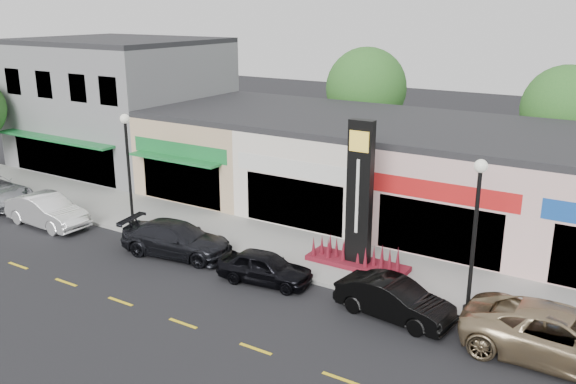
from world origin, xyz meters
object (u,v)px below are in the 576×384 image
object	(u,v)px
lamp_west_near	(128,160)
car_black_sedan	(265,267)
car_white_van	(47,211)
car_dark_sedan	(177,239)
car_gold_suv	(563,337)
pylon_sign	(359,216)
car_black_conv	(394,300)
lamp_east_near	(475,223)

from	to	relation	value
lamp_west_near	car_black_sedan	distance (m)	9.10
car_white_van	lamp_west_near	bearing A→B (deg)	-65.24
lamp_west_near	car_white_van	distance (m)	5.14
lamp_west_near	car_dark_sedan	bearing A→B (deg)	-16.24
car_black_sedan	car_gold_suv	xyz separation A→B (m)	(10.64, 0.22, 0.18)
lamp_west_near	pylon_sign	size ratio (longest dim) A/B	0.91
car_black_conv	car_gold_suv	world-z (taller)	car_gold_suv
car_black_conv	car_gold_suv	bearing A→B (deg)	-80.91
lamp_east_near	car_white_van	world-z (taller)	lamp_east_near
lamp_east_near	car_dark_sedan	world-z (taller)	lamp_east_near
lamp_east_near	car_dark_sedan	bearing A→B (deg)	-174.80
car_black_sedan	car_black_conv	xyz separation A→B (m)	(5.32, 0.05, 0.05)
pylon_sign	car_white_van	size ratio (longest dim) A/B	1.29
lamp_east_near	car_white_van	distance (m)	20.27
car_black_conv	car_gold_suv	size ratio (longest dim) A/B	0.70
car_gold_suv	pylon_sign	bearing A→B (deg)	70.94
lamp_west_near	car_dark_sedan	size ratio (longest dim) A/B	1.10
lamp_west_near	car_black_conv	size ratio (longest dim) A/B	1.32
lamp_east_near	car_black_conv	bearing A→B (deg)	-148.54
lamp_east_near	car_black_sedan	size ratio (longest dim) A/B	1.47
car_white_van	car_dark_sedan	xyz separation A→B (m)	(7.83, 0.61, -0.05)
lamp_west_near	car_dark_sedan	distance (m)	4.83
car_black_sedan	car_gold_suv	world-z (taller)	car_gold_suv
lamp_east_near	car_black_conv	distance (m)	3.75
lamp_east_near	car_gold_suv	world-z (taller)	lamp_east_near
lamp_east_near	pylon_sign	size ratio (longest dim) A/B	0.91
lamp_east_near	car_dark_sedan	distance (m)	12.54
lamp_west_near	car_white_van	bearing A→B (deg)	-156.77
car_white_van	car_black_sedan	size ratio (longest dim) A/B	1.25
car_black_sedan	car_gold_suv	size ratio (longest dim) A/B	0.63
lamp_west_near	pylon_sign	world-z (taller)	pylon_sign
lamp_west_near	car_black_conv	world-z (taller)	lamp_west_near
car_white_van	car_gold_suv	distance (m)	23.20
lamp_west_near	car_black_conv	bearing A→B (deg)	-5.40
car_gold_suv	car_white_van	bearing A→B (deg)	91.53
lamp_east_near	car_gold_suv	size ratio (longest dim) A/B	0.93
pylon_sign	car_dark_sedan	size ratio (longest dim) A/B	1.20
pylon_sign	car_dark_sedan	xyz separation A→B (m)	(-7.19, -2.81, -1.55)
car_black_sedan	car_gold_suv	distance (m)	10.65
lamp_east_near	car_black_sedan	bearing A→B (deg)	-169.66
lamp_east_near	pylon_sign	world-z (taller)	pylon_sign
lamp_west_near	car_black_conv	distance (m)	14.20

